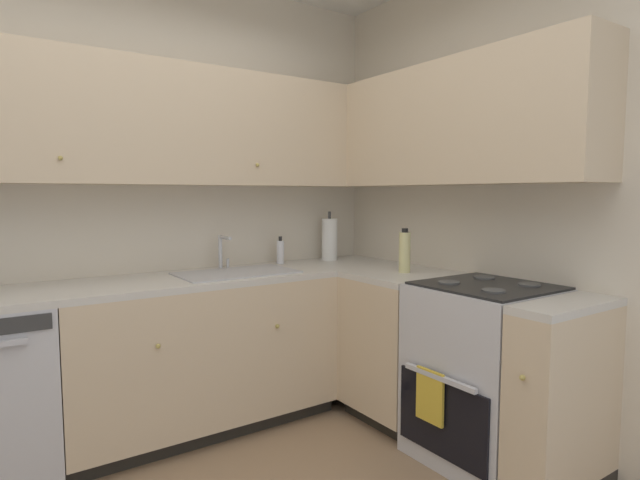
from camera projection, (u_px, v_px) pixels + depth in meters
name	position (u px, v px, depth m)	size (l,w,h in m)	color
wall_back	(105.00, 199.00, 2.94)	(3.68, 0.05, 2.67)	beige
wall_right	(557.00, 200.00, 2.60)	(0.05, 3.35, 2.67)	beige
lower_cabinets_back	(200.00, 355.00, 2.99)	(1.53, 0.62, 0.86)	beige
countertop_back	(199.00, 279.00, 2.95)	(2.73, 0.60, 0.04)	beige
lower_cabinets_right	(440.00, 361.00, 2.88)	(0.62, 1.39, 0.86)	beige
countertop_right	(442.00, 282.00, 2.84)	(0.60, 1.39, 0.03)	beige
oven_range	(486.00, 371.00, 2.65)	(0.68, 0.62, 1.05)	silver
upper_cabinets_back	(159.00, 125.00, 2.89)	(2.41, 0.34, 0.67)	beige
upper_cabinets_right	(437.00, 127.00, 3.00)	(0.32, 1.94, 0.67)	beige
sink	(237.00, 280.00, 3.05)	(0.68, 0.40, 0.10)	#B7B7BC
faucet	(222.00, 249.00, 3.21)	(0.07, 0.16, 0.21)	silver
soap_bottle	(280.00, 252.00, 3.45)	(0.05, 0.05, 0.18)	silver
paper_towel_roll	(329.00, 239.00, 3.65)	(0.11, 0.11, 0.35)	white
oil_bottle	(405.00, 252.00, 3.07)	(0.07, 0.07, 0.26)	beige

